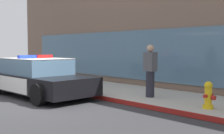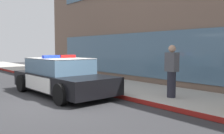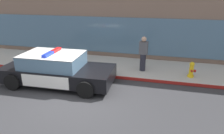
{
  "view_description": "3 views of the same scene",
  "coord_description": "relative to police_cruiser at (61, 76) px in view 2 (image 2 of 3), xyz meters",
  "views": [
    {
      "loc": [
        8.37,
        -4.45,
        1.77
      ],
      "look_at": [
        1.36,
        2.01,
        1.15
      ],
      "focal_mm": 47.86,
      "sensor_mm": 36.0,
      "label": 1
    },
    {
      "loc": [
        6.98,
        -3.5,
        1.76
      ],
      "look_at": [
        1.08,
        1.34,
        1.17
      ],
      "focal_mm": 39.21,
      "sensor_mm": 36.0,
      "label": 2
    },
    {
      "loc": [
        2.9,
        -6.45,
        3.78
      ],
      "look_at": [
        0.89,
        1.58,
        0.74
      ],
      "focal_mm": 32.29,
      "sensor_mm": 36.0,
      "label": 3
    }
  ],
  "objects": [
    {
      "name": "ground",
      "position": [
        1.41,
        -0.89,
        -0.68
      ],
      "size": [
        48.0,
        48.0,
        0.0
      ],
      "primitive_type": "plane",
      "color": "#303033"
    },
    {
      "name": "sidewalk",
      "position": [
        1.41,
        2.62,
        -0.6
      ],
      "size": [
        48.0,
        2.93,
        0.15
      ],
      "primitive_type": "cube",
      "color": "#B2ADA3",
      "rests_on": "ground"
    },
    {
      "name": "curb_red_paint",
      "position": [
        1.41,
        1.14,
        -0.6
      ],
      "size": [
        28.8,
        0.04,
        0.14
      ],
      "primitive_type": "cube",
      "color": "maroon",
      "rests_on": "ground"
    },
    {
      "name": "pedestrian_on_sidewalk",
      "position": [
        3.51,
        2.13,
        0.33
      ],
      "size": [
        0.42,
        0.29,
        1.71
      ],
      "rotation": [
        0.0,
        0.0,
        1.5
      ],
      "color": "#23232D",
      "rests_on": "sidewalk"
    },
    {
      "name": "police_cruiser",
      "position": [
        0.0,
        0.0,
        0.0
      ],
      "size": [
        4.86,
        2.24,
        1.49
      ],
      "rotation": [
        0.0,
        0.0,
        0.03
      ],
      "color": "black",
      "rests_on": "ground"
    }
  ]
}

